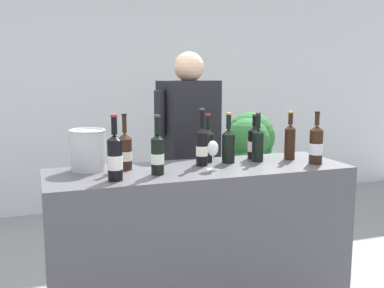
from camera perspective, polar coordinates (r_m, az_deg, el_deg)
wall_back at (r=5.20m, az=-8.97°, el=7.39°), size 8.00×0.10×2.80m
counter at (r=2.88m, az=1.01°, el=-12.52°), size 1.83×0.58×0.97m
wine_bottle_0 at (r=2.55m, az=-4.37°, el=-1.18°), size 0.07×0.07×0.34m
wine_bottle_1 at (r=2.89m, az=4.61°, el=-0.03°), size 0.08×0.08×0.32m
wine_bottle_2 at (r=3.06m, az=12.24°, el=0.46°), size 0.07×0.07×0.32m
wine_bottle_3 at (r=2.70m, az=-8.45°, el=-0.87°), size 0.08×0.08×0.33m
wine_bottle_4 at (r=2.91m, az=2.01°, el=0.05°), size 0.08×0.08×0.31m
wine_bottle_5 at (r=3.04m, az=7.82°, el=0.16°), size 0.08×0.08×0.30m
wine_bottle_6 at (r=2.95m, az=8.30°, el=0.09°), size 0.07×0.07×0.32m
wine_bottle_7 at (r=2.95m, az=15.37°, el=-0.09°), size 0.09×0.09×0.33m
wine_bottle_8 at (r=2.79m, az=1.25°, el=-0.20°), size 0.07×0.07×0.36m
wine_bottle_9 at (r=2.44m, az=-9.69°, el=-1.64°), size 0.08×0.08×0.35m
wine_glass at (r=2.67m, az=2.65°, el=-0.73°), size 0.07×0.07×0.17m
ice_bucket at (r=2.72m, az=-12.99°, el=-0.72°), size 0.21×0.21×0.24m
person_server at (r=3.41m, az=-0.37°, el=-3.04°), size 0.57×0.35×1.69m
potted_shrub at (r=4.25m, az=7.45°, el=-2.24°), size 0.64×0.61×1.17m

